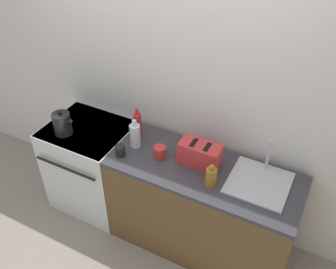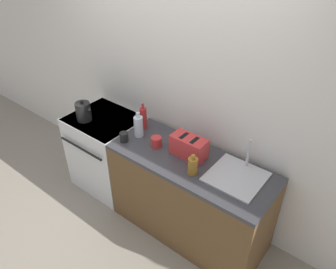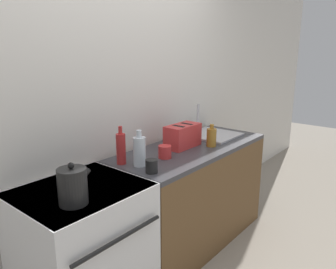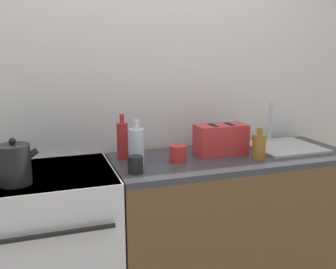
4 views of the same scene
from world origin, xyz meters
name	(u,v)px [view 2 (image 2 of 4)]	position (x,y,z in m)	size (l,w,h in m)	color
ground_plane	(129,221)	(0.00, 0.00, 0.00)	(12.00, 12.00, 0.00)	gray
wall_back	(169,85)	(0.00, 0.68, 1.30)	(8.00, 0.05, 2.60)	silver
stove	(108,151)	(-0.59, 0.31, 0.45)	(0.72, 0.66, 0.88)	silver
counter_block	(189,197)	(0.54, 0.30, 0.44)	(1.50, 0.61, 0.88)	brown
kettle	(83,111)	(-0.72, 0.17, 0.98)	(0.19, 0.15, 0.23)	black
toaster	(189,147)	(0.47, 0.35, 0.98)	(0.32, 0.16, 0.19)	red
sink_tray	(237,175)	(0.94, 0.36, 0.90)	(0.43, 0.43, 0.28)	#B7B7BC
bottle_clear	(139,126)	(-0.08, 0.31, 0.99)	(0.09, 0.09, 0.25)	silver
bottle_red	(143,118)	(-0.14, 0.44, 1.00)	(0.07, 0.07, 0.27)	#B72828
bottle_amber	(193,166)	(0.63, 0.18, 0.96)	(0.08, 0.08, 0.19)	#9E6B23
cup_red	(156,142)	(0.16, 0.28, 0.93)	(0.10, 0.10, 0.09)	red
cup_black	(124,137)	(-0.13, 0.16, 0.93)	(0.08, 0.08, 0.09)	black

